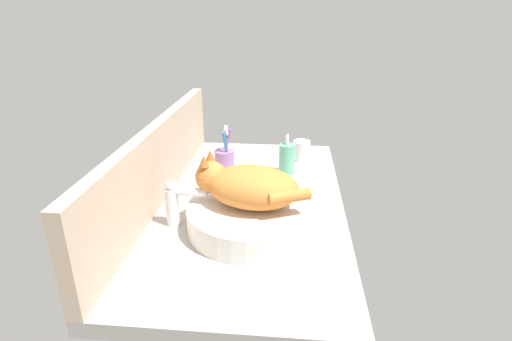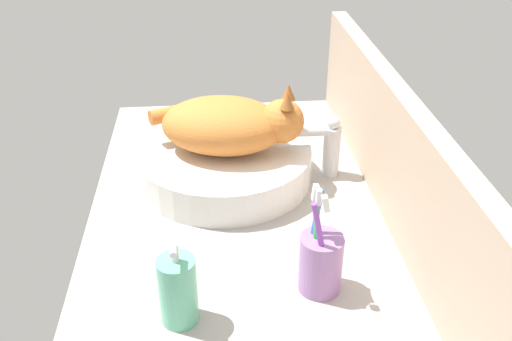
% 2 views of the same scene
% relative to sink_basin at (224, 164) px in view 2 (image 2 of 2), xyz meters
% --- Properties ---
extents(ground_plane, '(1.12, 0.60, 0.04)m').
position_rel_sink_basin_xyz_m(ground_plane, '(0.17, 0.03, -0.06)').
color(ground_plane, '#9E9993').
extents(backsplash_panel, '(1.12, 0.04, 0.24)m').
position_rel_sink_basin_xyz_m(backsplash_panel, '(0.17, 0.31, 0.09)').
color(backsplash_panel, tan).
rests_on(backsplash_panel, ground_plane).
extents(sink_basin, '(0.36, 0.36, 0.07)m').
position_rel_sink_basin_xyz_m(sink_basin, '(0.00, 0.00, 0.00)').
color(sink_basin, silver).
rests_on(sink_basin, ground_plane).
extents(cat, '(0.21, 0.31, 0.14)m').
position_rel_sink_basin_xyz_m(cat, '(0.00, 0.01, 0.09)').
color(cat, '#CC7533').
rests_on(cat, sink_basin).
extents(faucet, '(0.04, 0.12, 0.14)m').
position_rel_sink_basin_xyz_m(faucet, '(-0.00, 0.21, 0.04)').
color(faucet, silver).
rests_on(faucet, ground_plane).
extents(soap_dispenser, '(0.06, 0.06, 0.14)m').
position_rel_sink_basin_xyz_m(soap_dispenser, '(0.40, -0.08, 0.02)').
color(soap_dispenser, '#60B793').
rests_on(soap_dispenser, ground_plane).
extents(toothbrush_cup, '(0.07, 0.07, 0.19)m').
position_rel_sink_basin_xyz_m(toothbrush_cup, '(0.35, 0.14, 0.02)').
color(toothbrush_cup, '#996BA8').
rests_on(toothbrush_cup, ground_plane).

